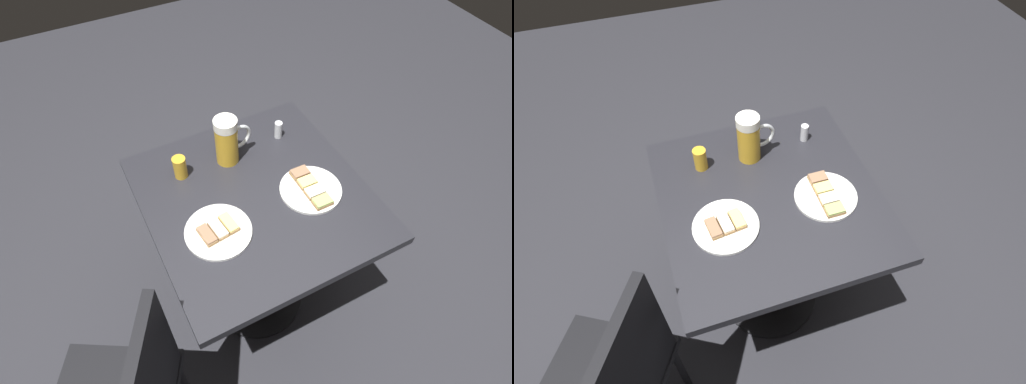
{
  "view_description": "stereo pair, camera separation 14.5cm",
  "coord_description": "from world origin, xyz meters",
  "views": [
    {
      "loc": [
        -0.82,
        0.43,
        1.89
      ],
      "look_at": [
        0.0,
        0.0,
        0.78
      ],
      "focal_mm": 29.48,
      "sensor_mm": 36.0,
      "label": 1
    },
    {
      "loc": [
        -0.88,
        0.29,
        1.89
      ],
      "look_at": [
        0.0,
        0.0,
        0.78
      ],
      "focal_mm": 29.48,
      "sensor_mm": 36.0,
      "label": 2
    }
  ],
  "objects": [
    {
      "name": "salt_shaker",
      "position": [
        0.23,
        -0.22,
        0.79
      ],
      "size": [
        0.03,
        0.03,
        0.07
      ],
      "primitive_type": "cylinder",
      "color": "silver",
      "rests_on": "cafe_table"
    },
    {
      "name": "cafe_table",
      "position": [
        0.0,
        0.0,
        0.6
      ],
      "size": [
        0.78,
        0.75,
        0.76
      ],
      "color": "black",
      "rests_on": "ground_plane"
    },
    {
      "name": "plate_near",
      "position": [
        -0.07,
        -0.18,
        0.77
      ],
      "size": [
        0.22,
        0.22,
        0.03
      ],
      "color": "white",
      "rests_on": "cafe_table"
    },
    {
      "name": "beer_glass_small",
      "position": [
        0.21,
        0.2,
        0.8
      ],
      "size": [
        0.05,
        0.05,
        0.09
      ],
      "primitive_type": "cylinder",
      "color": "gold",
      "rests_on": "cafe_table"
    },
    {
      "name": "ground_plane",
      "position": [
        0.0,
        0.0,
        0.0
      ],
      "size": [
        6.0,
        6.0,
        0.0
      ],
      "primitive_type": "plane",
      "color": "#28282D"
    },
    {
      "name": "beer_mug",
      "position": [
        0.21,
        0.01,
        0.85
      ],
      "size": [
        0.09,
        0.15,
        0.19
      ],
      "color": "gold",
      "rests_on": "cafe_table"
    },
    {
      "name": "plate_far",
      "position": [
        -0.08,
        0.18,
        0.77
      ],
      "size": [
        0.22,
        0.22,
        0.03
      ],
      "color": "white",
      "rests_on": "cafe_table"
    }
  ]
}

